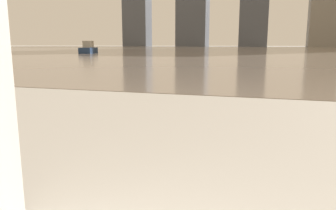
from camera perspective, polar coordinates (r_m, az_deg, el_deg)
name	(u,v)px	position (r m, az deg, el deg)	size (l,w,h in m)	color
harbor_water	(264,50)	(61.75, 16.37, 9.24)	(180.00, 110.00, 0.01)	gray
harbor_boat_0	(88,49)	(37.33, -13.69, 9.46)	(2.17, 3.81, 1.35)	navy
skyline_tower_1	(193,11)	(121.08, 4.35, 15.95)	(10.66, 8.32, 24.59)	#4C515B
skyline_tower_2	(255,13)	(118.25, 14.87, 15.19)	(9.07, 13.80, 22.22)	#4C515B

